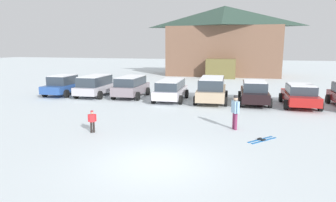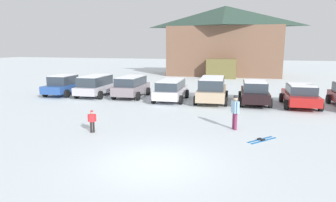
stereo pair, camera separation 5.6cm
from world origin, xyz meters
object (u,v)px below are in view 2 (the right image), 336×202
skier_child_in_red_jacket (92,120)px  pair_of_skis (262,140)px  parked_grey_wagon (131,86)px  skier_adult_in_blue_parka (235,110)px  parked_silver_wagon (96,85)px  parked_white_suv (171,89)px  parked_black_sedan (254,92)px  parked_beige_suv (212,89)px  parked_blue_hatchback (64,85)px  ski_lodge (224,41)px  parked_red_sedan (300,95)px

skier_child_in_red_jacket → pair_of_skis: size_ratio=0.76×
parked_grey_wagon → skier_adult_in_blue_parka: 11.07m
parked_silver_wagon → parked_white_suv: parked_silver_wagon is taller
parked_grey_wagon → parked_white_suv: parked_grey_wagon is taller
parked_black_sedan → skier_adult_in_blue_parka: size_ratio=2.76×
pair_of_skis → parked_beige_suv: bearing=112.1°
parked_blue_hatchback → parked_silver_wagon: size_ratio=1.00×
parked_grey_wagon → parked_silver_wagon: bearing=-173.7°
ski_lodge → pair_of_skis: bearing=-80.6°
parked_grey_wagon → skier_adult_in_blue_parka: size_ratio=2.47×
parked_white_suv → pair_of_skis: 10.28m
parked_beige_suv → parked_red_sedan: bearing=0.0°
parked_red_sedan → skier_adult_in_blue_parka: bearing=-118.4°
parked_silver_wagon → skier_adult_in_blue_parka: parked_silver_wagon is taller
parked_red_sedan → parked_grey_wagon: bearing=179.1°
parked_beige_suv → parked_silver_wagon: bearing=-179.2°
parked_silver_wagon → parked_grey_wagon: 2.96m
parked_grey_wagon → pair_of_skis: size_ratio=2.98×
parked_beige_suv → parked_grey_wagon: bearing=178.3°
parked_grey_wagon → skier_child_in_red_jacket: parked_grey_wagon is taller
parked_silver_wagon → parked_red_sedan: bearing=0.5°
parked_black_sedan → pair_of_skis: parked_black_sedan is taller
parked_silver_wagon → parked_black_sedan: (12.24, 0.32, -0.08)m
parked_silver_wagon → parked_red_sedan: 15.17m
parked_beige_suv → parked_black_sedan: size_ratio=1.07×
parked_blue_hatchback → skier_child_in_red_jacket: parked_blue_hatchback is taller
parked_black_sedan → pair_of_skis: 8.57m
parked_blue_hatchback → parked_silver_wagon: parked_silver_wagon is taller
parked_silver_wagon → skier_adult_in_blue_parka: (11.42, -6.79, 0.04)m
ski_lodge → parked_red_sedan: 22.23m
parked_silver_wagon → parked_grey_wagon: parked_silver_wagon is taller
parked_blue_hatchback → parked_grey_wagon: size_ratio=1.06×
parked_grey_wagon → parked_white_suv: (3.38, -0.48, -0.05)m
parked_silver_wagon → parked_beige_suv: 9.30m
parked_red_sedan → parked_blue_hatchback: bearing=-179.1°
parked_white_suv → skier_adult_in_blue_parka: size_ratio=2.72×
skier_adult_in_blue_parka → parked_beige_suv: bearing=107.0°
parked_white_suv → parked_grey_wagon: bearing=171.9°
parked_silver_wagon → skier_child_in_red_jacket: parked_silver_wagon is taller
parked_black_sedan → parked_red_sedan: size_ratio=1.03×
parked_white_suv → ski_lodge: bearing=85.8°
parked_blue_hatchback → skier_adult_in_blue_parka: size_ratio=2.63×
parked_blue_hatchback → parked_black_sedan: bearing=1.7°
parked_beige_suv → skier_child_in_red_jacket: parked_beige_suv is taller
ski_lodge → parked_black_sedan: 21.26m
parked_black_sedan → skier_child_in_red_jacket: 11.91m
ski_lodge → skier_child_in_red_jacket: bearing=-95.2°
parked_blue_hatchback → skier_adult_in_blue_parka: 15.73m
parked_blue_hatchback → parked_grey_wagon: 5.80m
parked_silver_wagon → pair_of_skis: size_ratio=3.16×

